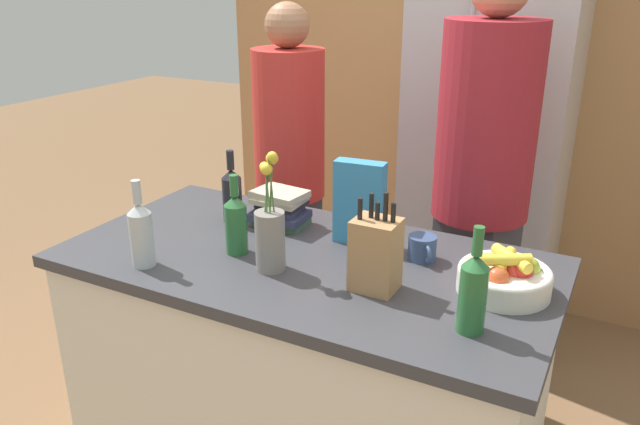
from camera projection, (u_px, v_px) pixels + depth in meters
name	position (u px, v px, depth m)	size (l,w,h in m)	color
kitchen_island	(307.00, 371.00, 2.18)	(1.59, 0.81, 0.89)	silver
back_wall_wood	(463.00, 63.00, 3.30)	(2.79, 0.12, 2.60)	#AD7A4C
refrigerator	(490.00, 134.00, 3.00)	(0.72, 0.62, 2.05)	#B7B7BC
fruit_bowl	(506.00, 276.00, 1.79)	(0.27, 0.27, 0.13)	silver
knife_block	(376.00, 254.00, 1.79)	(0.13, 0.11, 0.30)	#A87A4C
flower_vase	(270.00, 234.00, 1.90)	(0.09, 0.09, 0.38)	gray
cereal_box	(359.00, 203.00, 2.08)	(0.17, 0.08, 0.29)	teal
coffee_mug	(422.00, 248.00, 1.99)	(0.10, 0.11, 0.08)	#334770
book_stack	(280.00, 208.00, 2.26)	(0.21, 0.16, 0.13)	#3D6047
bottle_oil	(236.00, 223.00, 2.02)	(0.07, 0.07, 0.27)	#286633
bottle_vinegar	(473.00, 291.00, 1.57)	(0.07, 0.07, 0.29)	#286633
bottle_wine	(141.00, 233.00, 1.93)	(0.07, 0.07, 0.28)	#B2BCC1
bottle_water	(232.00, 194.00, 2.27)	(0.07, 0.07, 0.27)	black
person_at_sink	(290.00, 166.00, 2.83)	(0.32, 0.32, 1.64)	#383842
person_in_blue	(482.00, 178.00, 2.37)	(0.37, 0.37, 1.81)	#383842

